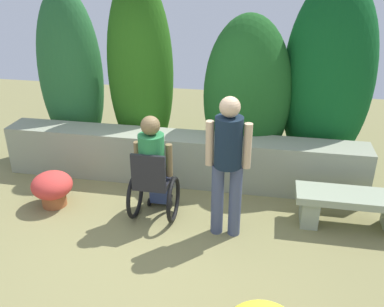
# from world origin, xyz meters

# --- Properties ---
(ground_plane) EXTENTS (12.26, 12.26, 0.00)m
(ground_plane) POSITION_xyz_m (0.00, 0.00, 0.00)
(ground_plane) COLOR olive
(stone_retaining_wall) EXTENTS (5.05, 0.48, 0.70)m
(stone_retaining_wall) POSITION_xyz_m (0.00, 1.53, 0.35)
(stone_retaining_wall) COLOR gray
(stone_retaining_wall) RESTS_ON ground
(hedge_backdrop) EXTENTS (4.92, 1.08, 2.78)m
(hedge_backdrop) POSITION_xyz_m (0.35, 2.17, 1.30)
(hedge_backdrop) COLOR #26612F
(hedge_backdrop) RESTS_ON ground
(stone_bench) EXTENTS (1.32, 0.44, 0.44)m
(stone_bench) POSITION_xyz_m (2.22, 0.79, 0.28)
(stone_bench) COLOR gray
(stone_bench) RESTS_ON ground
(person_in_wheelchair) EXTENTS (0.53, 0.66, 1.33)m
(person_in_wheelchair) POSITION_xyz_m (-0.11, 0.57, 0.62)
(person_in_wheelchair) COLOR black
(person_in_wheelchair) RESTS_ON ground
(person_standing_companion) EXTENTS (0.49, 0.30, 1.64)m
(person_standing_companion) POSITION_xyz_m (0.77, 0.38, 0.95)
(person_standing_companion) COLOR #424B67
(person_standing_companion) RESTS_ON ground
(flower_pot_terracotta_by_wall) EXTENTS (0.52, 0.52, 0.46)m
(flower_pot_terracotta_by_wall) POSITION_xyz_m (-1.46, 0.57, 0.26)
(flower_pot_terracotta_by_wall) COLOR #9B532D
(flower_pot_terracotta_by_wall) RESTS_ON ground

